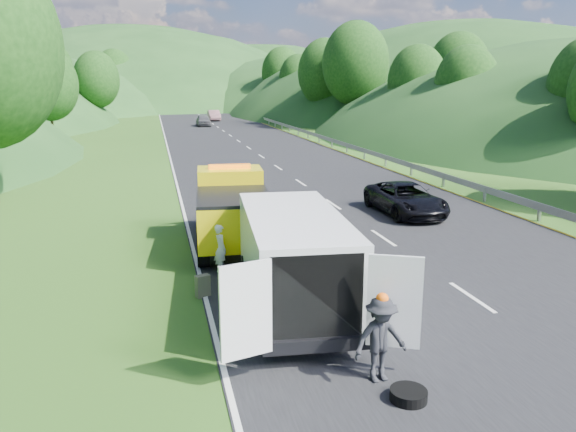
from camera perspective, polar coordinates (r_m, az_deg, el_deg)
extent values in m
plane|color=#38661E|center=(16.32, 5.34, -6.64)|extent=(320.00, 320.00, 0.00)
cube|color=black|center=(55.36, -5.05, 7.59)|extent=(14.00, 200.00, 0.02)
cube|color=gray|center=(68.95, -0.52, 8.77)|extent=(0.06, 140.00, 1.52)
cylinder|color=black|center=(21.70, -8.61, -0.19)|extent=(0.46, 1.09, 1.07)
cylinder|color=black|center=(21.78, -3.28, 0.00)|extent=(0.46, 1.09, 1.07)
cylinder|color=black|center=(17.58, -8.58, -3.42)|extent=(0.46, 1.09, 1.07)
cylinder|color=black|center=(17.68, -1.99, -3.18)|extent=(0.46, 1.09, 1.07)
cube|color=yellow|center=(20.62, -5.89, 2.06)|extent=(2.43, 1.90, 2.03)
cube|color=yellow|center=(18.33, -5.51, -0.21)|extent=(2.65, 3.81, 1.39)
cube|color=black|center=(18.17, -5.56, 2.07)|extent=(2.65, 3.81, 0.11)
cube|color=black|center=(21.99, -6.01, 1.21)|extent=(2.23, 1.46, 0.75)
cube|color=black|center=(22.66, -6.08, 1.02)|extent=(2.25, 0.40, 0.53)
cube|color=yellow|center=(22.22, -6.10, 3.16)|extent=(2.20, 1.02, 1.17)
cube|color=orange|center=(20.44, -5.96, 4.99)|extent=(1.51, 0.39, 0.17)
cube|color=black|center=(21.28, -6.01, 3.44)|extent=(2.03, 0.26, 0.96)
cylinder|color=black|center=(15.82, -4.08, -5.59)|extent=(0.40, 0.90, 0.88)
cylinder|color=black|center=(16.08, 2.97, -5.25)|extent=(0.40, 0.90, 0.88)
cylinder|color=black|center=(12.37, -2.68, -11.16)|extent=(0.40, 0.90, 0.88)
cylinder|color=black|center=(12.70, 6.36, -10.56)|extent=(0.40, 0.90, 0.88)
cube|color=white|center=(13.75, 0.62, -3.95)|extent=(2.72, 5.87, 2.03)
cube|color=white|center=(16.73, -1.02, -2.34)|extent=(2.27, 1.17, 1.10)
cube|color=black|center=(16.30, -0.94, 0.42)|extent=(2.05, 0.54, 0.91)
cube|color=black|center=(11.15, 2.92, -8.18)|extent=(1.86, 0.27, 1.75)
cube|color=white|center=(10.52, -4.27, -9.57)|extent=(1.02, 0.34, 1.86)
cube|color=white|center=(11.07, 10.76, -8.58)|extent=(0.97, 0.50, 1.86)
cube|color=black|center=(11.46, 2.97, -12.97)|extent=(2.20, 0.35, 0.27)
imported|color=silver|center=(16.99, -6.83, -5.86)|extent=(0.55, 0.65, 1.52)
imported|color=#D1CC6F|center=(15.43, -3.11, -7.80)|extent=(0.61, 0.62, 1.01)
imported|color=black|center=(11.36, 9.21, -16.19)|extent=(1.16, 0.77, 1.69)
cube|color=#4F4D3B|center=(15.21, -8.66, -7.05)|extent=(0.42, 0.33, 0.61)
cylinder|color=black|center=(10.84, 12.11, -17.90)|extent=(0.68, 0.68, 0.20)
imported|color=black|center=(24.91, 11.78, 0.18)|extent=(2.32, 4.86, 1.34)
imported|color=#444449|center=(75.09, -8.57, 9.01)|extent=(1.72, 4.28, 1.46)
imported|color=#7E5459|center=(85.76, -7.51, 9.57)|extent=(1.63, 4.68, 1.54)
imported|color=#864354|center=(110.43, -9.13, 10.35)|extent=(2.24, 5.51, 1.60)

